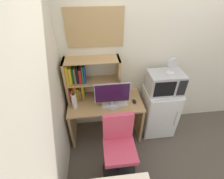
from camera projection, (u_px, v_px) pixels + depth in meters
name	position (u px, v px, depth m)	size (l,w,h in m)	color
wall_back	(189.00, 56.00, 2.58)	(6.40, 0.04, 2.60)	silver
wall_left	(24.00, 171.00, 1.08)	(0.04, 4.40, 2.60)	silver
desk	(106.00, 112.00, 2.66)	(1.15, 0.58, 0.74)	tan
hutch_bookshelf	(84.00, 79.00, 2.43)	(0.81, 0.28, 0.66)	tan
monitor	(112.00, 94.00, 2.33)	(0.52, 0.20, 0.40)	#B7B7BC
keyboard	(115.00, 104.00, 2.47)	(0.40, 0.13, 0.02)	silver
computer_mouse	(134.00, 101.00, 2.51)	(0.06, 0.10, 0.03)	black
water_bottle	(74.00, 101.00, 2.36)	(0.08, 0.08, 0.26)	silver
mini_fridge	(158.00, 111.00, 2.79)	(0.54, 0.50, 0.87)	white
microwave	(165.00, 82.00, 2.44)	(0.52, 0.36, 0.32)	#ADADB2
desk_fan	(172.00, 65.00, 2.27)	(0.14, 0.11, 0.23)	silver
desk_chair	(119.00, 149.00, 2.20)	(0.48, 0.48, 0.95)	black
wall_corkboard	(95.00, 28.00, 2.12)	(0.77, 0.02, 0.51)	tan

